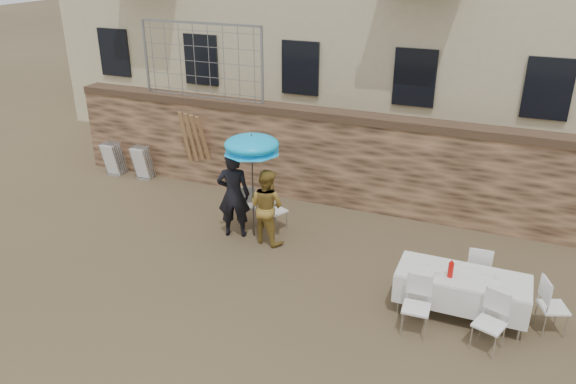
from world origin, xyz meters
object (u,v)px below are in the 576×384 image
at_px(table_chair_front_right, 490,323).
at_px(banquet_table, 463,277).
at_px(chair_stack_left, 117,156).
at_px(couple_chair_left, 246,204).
at_px(man_suit, 234,195).
at_px(woman_dress, 267,206).
at_px(table_chair_front_left, 416,307).
at_px(umbrella, 252,147).
at_px(table_chair_back, 479,269).
at_px(table_chair_side, 554,306).
at_px(couple_chair_right, 275,209).
at_px(chair_stack_right, 145,161).
at_px(soda_bottle, 451,270).

bearing_deg(table_chair_front_right, banquet_table, 142.71).
bearing_deg(chair_stack_left, couple_chair_left, -17.36).
height_order(man_suit, woman_dress, man_suit).
bearing_deg(table_chair_front_left, banquet_table, 48.59).
relative_size(umbrella, table_chair_front_right, 2.20).
xyz_separation_m(table_chair_back, table_chair_side, (1.20, -0.70, 0.00)).
bearing_deg(table_chair_front_right, table_chair_side, 62.38).
xyz_separation_m(couple_chair_left, table_chair_front_right, (5.26, -2.38, 0.00)).
distance_m(umbrella, couple_chair_left, 1.63).
relative_size(couple_chair_right, table_chair_side, 1.00).
distance_m(man_suit, couple_chair_left, 0.71).
distance_m(couple_chair_left, chair_stack_left, 4.78).
distance_m(table_chair_front_left, chair_stack_left, 9.52).
height_order(table_chair_side, chair_stack_left, table_chair_side).
height_order(table_chair_front_right, table_chair_side, same).
xyz_separation_m(couple_chair_right, chair_stack_left, (-5.27, 1.43, -0.02)).
xyz_separation_m(umbrella, chair_stack_right, (-4.07, 1.88, -1.53)).
bearing_deg(woman_dress, soda_bottle, 174.39).
bearing_deg(soda_bottle, couple_chair_left, 158.70).
xyz_separation_m(table_chair_front_left, table_chair_front_right, (1.10, 0.00, 0.00)).
bearing_deg(couple_chair_right, table_chair_front_right, 177.55).
bearing_deg(table_chair_back, chair_stack_right, -17.33).
bearing_deg(soda_bottle, table_chair_back, 67.17).
height_order(woman_dress, banquet_table, woman_dress).
bearing_deg(table_chair_front_left, table_chair_front_right, -2.75).
bearing_deg(couple_chair_left, table_chair_side, 137.77).
xyz_separation_m(banquet_table, table_chair_side, (1.40, 0.10, -0.25)).
bearing_deg(couple_chair_left, banquet_table, 132.83).
relative_size(woman_dress, umbrella, 0.76).
bearing_deg(soda_bottle, table_chair_side, 8.88).
relative_size(man_suit, chair_stack_left, 2.04).
xyz_separation_m(umbrella, banquet_table, (4.36, -1.18, -1.26)).
bearing_deg(chair_stack_left, couple_chair_right, -15.16).
relative_size(couple_chair_left, table_chair_side, 1.00).
distance_m(woman_dress, banquet_table, 4.16).
relative_size(woman_dress, couple_chair_right, 1.67).
xyz_separation_m(man_suit, chair_stack_left, (-4.57, 1.98, -0.48)).
height_order(couple_chair_left, banquet_table, couple_chair_left).
bearing_deg(table_chair_side, soda_bottle, 78.24).
relative_size(table_chair_back, chair_stack_right, 1.04).
bearing_deg(table_chair_front_left, chair_stack_right, 151.32).
distance_m(soda_bottle, table_chair_back, 1.11).
height_order(man_suit, chair_stack_left, man_suit).
bearing_deg(man_suit, table_chair_back, 158.82).
bearing_deg(umbrella, banquet_table, -15.12).
bearing_deg(couple_chair_right, chair_stack_right, 6.98).
relative_size(man_suit, table_chair_back, 1.95).
distance_m(man_suit, soda_bottle, 4.73).
xyz_separation_m(woman_dress, table_chair_front_right, (4.51, -1.83, -0.32)).
distance_m(man_suit, couple_chair_right, 1.00).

